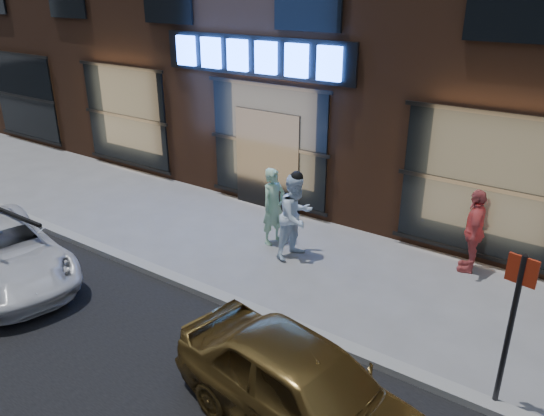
{
  "coord_description": "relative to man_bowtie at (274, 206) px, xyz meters",
  "views": [
    {
      "loc": [
        7.0,
        -5.98,
        5.13
      ],
      "look_at": [
        1.74,
        1.6,
        1.2
      ],
      "focal_mm": 35.0,
      "sensor_mm": 36.0,
      "label": 1
    }
  ],
  "objects": [
    {
      "name": "man_cap",
      "position": [
        0.71,
        -0.26,
        0.04
      ],
      "size": [
        0.82,
        0.96,
        1.74
      ],
      "primitive_type": "imported",
      "rotation": [
        0.0,
        0.0,
        1.36
      ],
      "color": "white",
      "rests_on": "ground"
    },
    {
      "name": "man_bowtie",
      "position": [
        0.0,
        0.0,
        0.0
      ],
      "size": [
        0.5,
        0.66,
        1.65
      ],
      "primitive_type": "imported",
      "rotation": [
        0.0,
        0.0,
        1.39
      ],
      "color": "#B2EABF",
      "rests_on": "ground"
    },
    {
      "name": "white_suv",
      "position": [
        -3.27,
        -4.13,
        -0.28
      ],
      "size": [
        4.27,
        2.71,
        1.1
      ],
      "primitive_type": "imported",
      "rotation": [
        0.0,
        0.0,
        1.33
      ],
      "color": "silver",
      "rests_on": "ground"
    },
    {
      "name": "curb",
      "position": [
        -1.22,
        -2.41,
        -0.77
      ],
      "size": [
        60.0,
        0.25,
        0.12
      ],
      "primitive_type": "cube",
      "color": "gray",
      "rests_on": "ground"
    },
    {
      "name": "sign_post",
      "position": [
        5.11,
        -2.31,
        0.53
      ],
      "size": [
        0.36,
        0.1,
        2.24
      ],
      "rotation": [
        0.0,
        0.0,
        -0.19
      ],
      "color": "#262628",
      "rests_on": "ground"
    },
    {
      "name": "ground",
      "position": [
        -1.22,
        -2.41,
        -0.83
      ],
      "size": [
        90.0,
        90.0,
        0.0
      ],
      "primitive_type": "plane",
      "color": "slate",
      "rests_on": "ground"
    },
    {
      "name": "gold_sedan",
      "position": [
        3.27,
        -4.07,
        -0.2
      ],
      "size": [
        3.87,
        2.08,
        1.25
      ],
      "primitive_type": "imported",
      "rotation": [
        0.0,
        0.0,
        1.4
      ],
      "color": "brown",
      "rests_on": "ground"
    },
    {
      "name": "passerby",
      "position": [
        3.78,
        1.18,
        0.0
      ],
      "size": [
        0.58,
        1.03,
        1.66
      ],
      "primitive_type": "imported",
      "rotation": [
        0.0,
        0.0,
        -1.38
      ],
      "color": "#C55151",
      "rests_on": "ground"
    }
  ]
}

